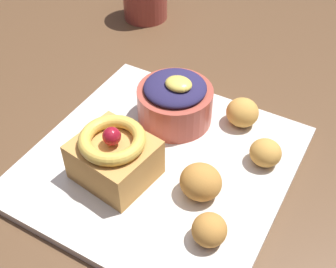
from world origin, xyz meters
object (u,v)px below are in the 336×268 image
at_px(berry_ramekin, 175,101).
at_px(fritter_extra, 201,182).
at_px(fritter_front, 265,153).
at_px(fritter_back, 242,112).
at_px(cake_slice, 114,156).
at_px(fritter_middle, 209,230).
at_px(front_plate, 160,163).

xyz_separation_m(berry_ramekin, fritter_extra, (0.09, -0.10, -0.01)).
height_order(fritter_front, fritter_back, fritter_back).
height_order(cake_slice, fritter_middle, cake_slice).
bearing_deg(fritter_middle, cake_slice, 168.84).
height_order(cake_slice, fritter_front, cake_slice).
distance_m(berry_ramekin, fritter_front, 0.13).
height_order(front_plate, fritter_back, fritter_back).
height_order(berry_ramekin, fritter_front, berry_ramekin).
xyz_separation_m(front_plate, berry_ramekin, (-0.02, 0.08, 0.04)).
bearing_deg(berry_ramekin, front_plate, -74.46).
relative_size(front_plate, berry_ramekin, 3.05).
xyz_separation_m(front_plate, fritter_middle, (0.10, -0.07, 0.02)).
bearing_deg(berry_ramekin, fritter_middle, -50.65).
distance_m(front_plate, fritter_back, 0.13).
bearing_deg(fritter_extra, front_plate, 161.51).
bearing_deg(fritter_extra, fritter_middle, -55.20).
bearing_deg(fritter_extra, cake_slice, -166.84).
bearing_deg(cake_slice, fritter_middle, -11.16).
relative_size(cake_slice, fritter_front, 2.51).
relative_size(front_plate, fritter_middle, 8.10).
relative_size(cake_slice, fritter_back, 2.25).
bearing_deg(fritter_extra, fritter_back, 92.23).
bearing_deg(cake_slice, berry_ramekin, 84.14).
xyz_separation_m(front_plate, fritter_front, (0.11, 0.06, 0.02)).
xyz_separation_m(cake_slice, fritter_back, (0.09, 0.16, -0.01)).
height_order(berry_ramekin, fritter_extra, berry_ramekin).
bearing_deg(fritter_back, fritter_middle, -77.80).
xyz_separation_m(fritter_back, fritter_extra, (0.01, -0.13, 0.00)).
relative_size(fritter_back, fritter_extra, 0.90).
height_order(front_plate, fritter_extra, fritter_extra).
bearing_deg(fritter_front, front_plate, -151.90).
distance_m(cake_slice, fritter_middle, 0.14).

